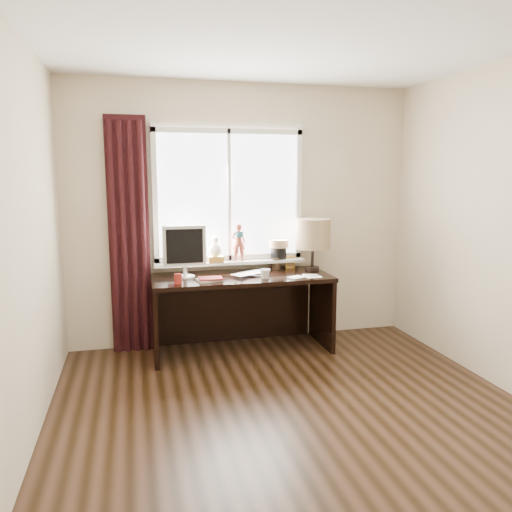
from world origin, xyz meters
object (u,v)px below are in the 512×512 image
object	(u,v)px
mug	(265,274)
desk	(239,298)
laptop	(249,274)
red_cup	(178,279)
monitor	(184,248)
table_lamp	(313,234)

from	to	relation	value
mug	desk	world-z (taller)	mug
laptop	red_cup	bearing A→B (deg)	164.40
laptop	monitor	world-z (taller)	monitor
desk	table_lamp	distance (m)	0.97
red_cup	table_lamp	distance (m)	1.45
laptop	table_lamp	distance (m)	0.78
mug	laptop	bearing A→B (deg)	120.87
laptop	monitor	distance (m)	0.67
monitor	mug	bearing A→B (deg)	-18.39
red_cup	monitor	xyz separation A→B (m)	(0.09, 0.26, 0.23)
desk	table_lamp	world-z (taller)	table_lamp
laptop	monitor	bearing A→B (deg)	143.13
laptop	red_cup	distance (m)	0.72
mug	red_cup	xyz separation A→B (m)	(-0.80, -0.02, -0.00)
mug	desk	xyz separation A→B (m)	(-0.18, 0.29, -0.29)
mug	table_lamp	distance (m)	0.73
mug	red_cup	bearing A→B (deg)	-178.77
red_cup	table_lamp	bearing A→B (deg)	13.27
red_cup	monitor	world-z (taller)	monitor
monitor	table_lamp	distance (m)	1.30
mug	table_lamp	xyz separation A→B (m)	(0.58, 0.31, 0.31)
red_cup	laptop	bearing A→B (deg)	15.74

